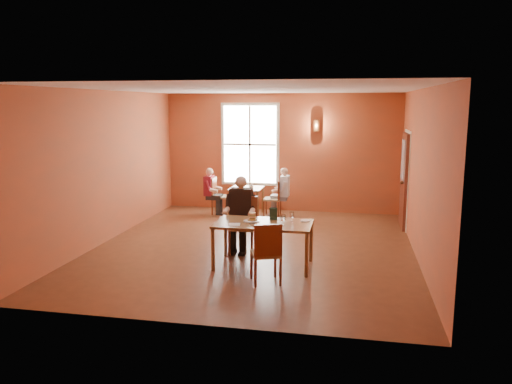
% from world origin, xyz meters
% --- Properties ---
extents(ground, '(6.00, 7.00, 0.01)m').
position_xyz_m(ground, '(0.00, 0.00, 0.00)').
color(ground, brown).
rests_on(ground, ground).
extents(wall_back, '(6.00, 0.04, 3.00)m').
position_xyz_m(wall_back, '(0.00, 3.50, 1.50)').
color(wall_back, brown).
rests_on(wall_back, ground).
extents(wall_front, '(6.00, 0.04, 3.00)m').
position_xyz_m(wall_front, '(0.00, -3.50, 1.50)').
color(wall_front, brown).
rests_on(wall_front, ground).
extents(wall_left, '(0.04, 7.00, 3.00)m').
position_xyz_m(wall_left, '(-3.00, 0.00, 1.50)').
color(wall_left, brown).
rests_on(wall_left, ground).
extents(wall_right, '(0.04, 7.00, 3.00)m').
position_xyz_m(wall_right, '(3.00, 0.00, 1.50)').
color(wall_right, brown).
rests_on(wall_right, ground).
extents(ceiling, '(6.00, 7.00, 0.04)m').
position_xyz_m(ceiling, '(0.00, 0.00, 3.00)').
color(ceiling, white).
rests_on(ceiling, wall_back).
extents(window, '(1.36, 0.10, 1.96)m').
position_xyz_m(window, '(-0.80, 3.45, 1.70)').
color(window, white).
rests_on(window, wall_back).
extents(door, '(0.12, 1.04, 2.10)m').
position_xyz_m(door, '(2.94, 2.30, 1.05)').
color(door, maroon).
rests_on(door, ground).
extents(wall_sconce, '(0.16, 0.16, 0.28)m').
position_xyz_m(wall_sconce, '(0.90, 3.40, 2.20)').
color(wall_sconce, brown).
rests_on(wall_sconce, wall_back).
extents(main_table, '(1.62, 0.91, 0.76)m').
position_xyz_m(main_table, '(0.38, -1.08, 0.38)').
color(main_table, brown).
rests_on(main_table, ground).
extents(chair_diner_main, '(0.46, 0.46, 1.04)m').
position_xyz_m(chair_diner_main, '(-0.12, -0.43, 0.52)').
color(chair_diner_main, '#3B1D0F').
rests_on(chair_diner_main, ground).
extents(diner_main, '(0.54, 0.54, 1.36)m').
position_xyz_m(diner_main, '(-0.12, -0.46, 0.68)').
color(diner_main, black).
rests_on(diner_main, ground).
extents(chair_empty, '(0.55, 0.55, 0.96)m').
position_xyz_m(chair_empty, '(0.55, -1.84, 0.48)').
color(chair_empty, '#4F2E13').
rests_on(chair_empty, ground).
extents(plate_food, '(0.28, 0.28, 0.04)m').
position_xyz_m(plate_food, '(0.17, -1.04, 0.78)').
color(plate_food, silver).
rests_on(plate_food, main_table).
extents(sandwich, '(0.11, 0.11, 0.12)m').
position_xyz_m(sandwich, '(0.17, -0.97, 0.82)').
color(sandwich, tan).
rests_on(sandwich, main_table).
extents(goblet_a, '(0.08, 0.08, 0.19)m').
position_xyz_m(goblet_a, '(0.84, -0.95, 0.86)').
color(goblet_a, white).
rests_on(goblet_a, main_table).
extents(goblet_c, '(0.08, 0.08, 0.20)m').
position_xyz_m(goblet_c, '(0.74, -1.22, 0.86)').
color(goblet_c, white).
rests_on(goblet_c, main_table).
extents(menu_stand, '(0.14, 0.09, 0.21)m').
position_xyz_m(menu_stand, '(0.51, -0.83, 0.87)').
color(menu_stand, '#1C3321').
rests_on(menu_stand, main_table).
extents(knife, '(0.21, 0.06, 0.00)m').
position_xyz_m(knife, '(0.30, -1.32, 0.76)').
color(knife, silver).
rests_on(knife, main_table).
extents(napkin, '(0.22, 0.22, 0.01)m').
position_xyz_m(napkin, '(-0.07, -1.30, 0.76)').
color(napkin, silver).
rests_on(napkin, main_table).
extents(side_plate, '(0.21, 0.21, 0.01)m').
position_xyz_m(side_plate, '(1.06, -0.83, 0.77)').
color(side_plate, silver).
rests_on(side_plate, main_table).
extents(second_table, '(0.78, 0.78, 0.69)m').
position_xyz_m(second_table, '(-0.74, 2.76, 0.34)').
color(second_table, brown).
rests_on(second_table, ground).
extents(chair_diner_white, '(0.40, 0.40, 0.90)m').
position_xyz_m(chair_diner_white, '(-0.09, 2.76, 0.45)').
color(chair_diner_white, '#4E2112').
rests_on(chair_diner_white, ground).
extents(diner_white, '(0.46, 0.46, 1.16)m').
position_xyz_m(diner_white, '(-0.06, 2.76, 0.58)').
color(diner_white, white).
rests_on(diner_white, ground).
extents(chair_diner_maroon, '(0.41, 0.41, 0.92)m').
position_xyz_m(chair_diner_maroon, '(-1.39, 2.76, 0.46)').
color(chair_diner_maroon, '#492E18').
rests_on(chair_diner_maroon, ground).
extents(diner_maroon, '(0.45, 0.45, 1.12)m').
position_xyz_m(diner_maroon, '(-1.42, 2.76, 0.56)').
color(diner_maroon, '#5E1413').
rests_on(diner_maroon, ground).
extents(cup_a, '(0.13, 0.13, 0.08)m').
position_xyz_m(cup_a, '(-0.60, 2.66, 0.73)').
color(cup_a, silver).
rests_on(cup_a, second_table).
extents(cup_b, '(0.11, 0.11, 0.09)m').
position_xyz_m(cup_b, '(-0.93, 2.84, 0.73)').
color(cup_b, silver).
rests_on(cup_b, second_table).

